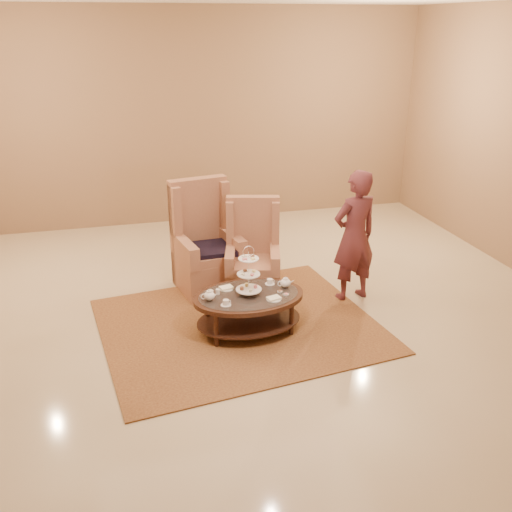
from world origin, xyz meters
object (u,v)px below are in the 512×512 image
object	(u,v)px
armchair_left	(206,252)
person	(354,236)
tea_table	(249,301)
armchair_right	(253,263)

from	to	relation	value
armchair_left	person	distance (m)	1.91
armchair_left	tea_table	bearing A→B (deg)	-89.96
tea_table	armchair_right	distance (m)	1.00
armchair_left	armchair_right	size ratio (longest dim) A/B	1.14
tea_table	person	size ratio (longest dim) A/B	0.77
tea_table	armchair_right	xyz separation A→B (m)	(0.29, 0.95, 0.04)
armchair_right	person	size ratio (longest dim) A/B	0.75
tea_table	armchair_left	distance (m)	1.33
armchair_left	armchair_right	distance (m)	0.64
armchair_left	person	bearing A→B (deg)	-35.96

